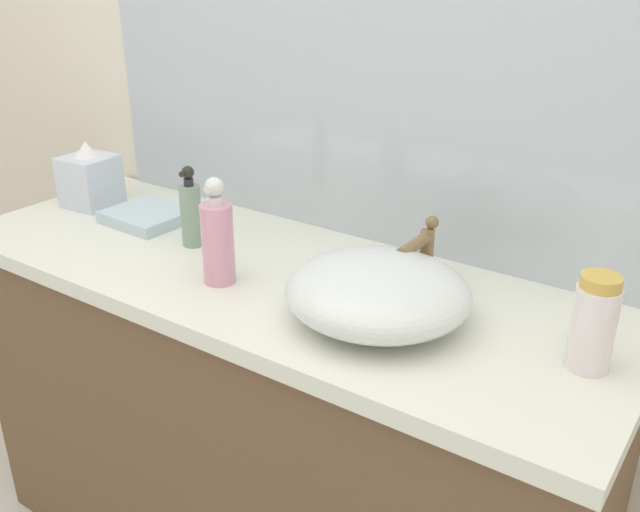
% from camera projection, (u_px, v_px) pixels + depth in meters
% --- Properties ---
extents(bathroom_wall_rear, '(6.00, 0.06, 2.60)m').
position_uv_depth(bathroom_wall_rear, '(376.00, 48.00, 1.57)').
color(bathroom_wall_rear, silver).
rests_on(bathroom_wall_rear, ground).
extents(vanity_counter, '(1.57, 0.56, 0.86)m').
position_uv_depth(vanity_counter, '(273.00, 430.00, 1.72)').
color(vanity_counter, brown).
rests_on(vanity_counter, ground).
extents(sink_basin, '(0.35, 0.34, 0.12)m').
position_uv_depth(sink_basin, '(377.00, 292.00, 1.32)').
color(sink_basin, silver).
rests_on(sink_basin, vanity_counter).
extents(faucet, '(0.03, 0.14, 0.14)m').
position_uv_depth(faucet, '(423.00, 248.00, 1.44)').
color(faucet, brown).
rests_on(faucet, vanity_counter).
extents(soap_dispenser, '(0.07, 0.07, 0.23)m').
position_uv_depth(soap_dispenser, '(218.00, 239.00, 1.46)').
color(soap_dispenser, pink).
rests_on(soap_dispenser, vanity_counter).
extents(lotion_bottle, '(0.05, 0.05, 0.19)m').
position_uv_depth(lotion_bottle, '(191.00, 212.00, 1.64)').
color(lotion_bottle, gray).
rests_on(lotion_bottle, vanity_counter).
extents(perfume_bottle, '(0.07, 0.07, 0.17)m').
position_uv_depth(perfume_bottle, '(594.00, 323.00, 1.16)').
color(perfume_bottle, white).
rests_on(perfume_bottle, vanity_counter).
extents(tissue_box, '(0.13, 0.13, 0.18)m').
position_uv_depth(tissue_box, '(90.00, 178.00, 1.90)').
color(tissue_box, silver).
rests_on(tissue_box, vanity_counter).
extents(folded_hand_towel, '(0.20, 0.18, 0.03)m').
position_uv_depth(folded_hand_towel, '(148.00, 216.00, 1.81)').
color(folded_hand_towel, silver).
rests_on(folded_hand_towel, vanity_counter).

